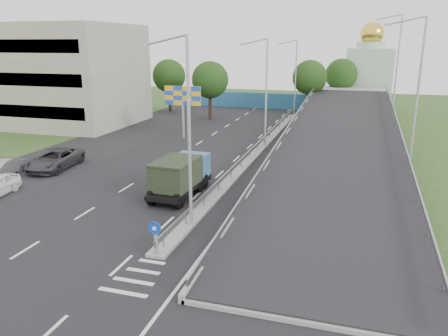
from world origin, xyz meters
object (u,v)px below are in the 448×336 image
at_px(lamp_post_mid, 264,87).
at_px(church, 369,72).
at_px(lamp_post_far, 294,74).
at_px(billboard, 183,99).
at_px(parked_car_c, 55,159).
at_px(lamp_post_near, 186,123).
at_px(parked_car_b, 1,168).
at_px(sign_bollard, 156,238).
at_px(dump_truck, 181,174).

relative_size(lamp_post_mid, church, 0.73).
bearing_deg(lamp_post_far, billboard, -116.84).
xyz_separation_m(church, parked_car_c, (-24.42, -46.24, -4.52)).
xyz_separation_m(lamp_post_near, billboard, (-9.11, 22.00, -1.62)).
bearing_deg(billboard, lamp_post_mid, -12.38).
height_order(lamp_post_mid, church, church).
bearing_deg(lamp_post_mid, church, 73.78).
bearing_deg(billboard, church, 59.30).
relative_size(lamp_post_mid, billboard, 1.83).
height_order(lamp_post_near, lamp_post_mid, same).
height_order(billboard, parked_car_b, billboard).
bearing_deg(sign_bollard, billboard, 109.21).
distance_m(sign_bollard, lamp_post_near, 6.12).
relative_size(church, parked_car_b, 3.36).
xyz_separation_m(parked_car_b, parked_car_c, (2.49, 3.11, 0.11)).
relative_size(sign_bollard, lamp_post_far, 0.17).
distance_m(church, dump_truck, 50.84).
bearing_deg(church, lamp_post_mid, -106.22).
height_order(sign_bollard, church, church).
relative_size(lamp_post_far, parked_car_b, 2.45).
height_order(lamp_post_near, billboard, lamp_post_near).
relative_size(dump_truck, parked_car_c, 1.07).
height_order(church, parked_car_c, church).
relative_size(lamp_post_mid, dump_truck, 1.67).
distance_m(sign_bollard, parked_car_b, 18.92).
relative_size(sign_bollard, church, 0.12).
xyz_separation_m(sign_bollard, lamp_post_mid, (0.11, 23.83, 4.77)).
xyz_separation_m(billboard, parked_car_c, (-5.42, -14.24, -3.40)).
height_order(dump_truck, parked_car_c, dump_truck).
height_order(lamp_post_far, parked_car_b, lamp_post_far).
xyz_separation_m(lamp_post_near, parked_car_b, (-17.02, 4.65, -5.13)).
relative_size(lamp_post_near, dump_truck, 1.67).
bearing_deg(lamp_post_far, lamp_post_mid, -90.00).
bearing_deg(lamp_post_mid, sign_bollard, -90.26).
bearing_deg(church, billboard, -120.70).
distance_m(lamp_post_far, billboard, 20.24).
bearing_deg(parked_car_b, church, 55.47).
xyz_separation_m(sign_bollard, lamp_post_far, (0.11, 43.83, 4.77)).
bearing_deg(sign_bollard, lamp_post_far, 89.86).
bearing_deg(lamp_post_far, lamp_post_near, -90.00).
height_order(sign_bollard, dump_truck, dump_truck).
relative_size(lamp_post_mid, parked_car_b, 2.45).
distance_m(dump_truck, parked_car_c, 12.52).
relative_size(lamp_post_near, lamp_post_far, 1.00).
height_order(church, parked_car_b, church).
distance_m(lamp_post_far, parked_car_c, 35.71).
bearing_deg(billboard, lamp_post_far, 63.16).
bearing_deg(lamp_post_far, dump_truck, -93.86).
bearing_deg(sign_bollard, parked_car_c, 141.20).
xyz_separation_m(lamp_post_mid, church, (9.89, 34.00, -0.50)).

